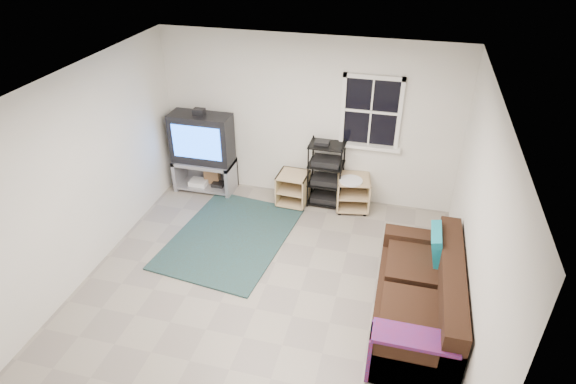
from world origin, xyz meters
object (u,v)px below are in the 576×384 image
(av_rack, at_px, (326,177))
(side_table_right, at_px, (353,190))
(tv_unit, at_px, (203,146))
(sofa, at_px, (420,300))
(side_table_left, at_px, (294,187))

(av_rack, relative_size, side_table_right, 1.88)
(tv_unit, bearing_deg, side_table_right, 0.53)
(sofa, bearing_deg, av_rack, 123.96)
(av_rack, distance_m, side_table_left, 0.53)
(side_table_left, xyz_separation_m, side_table_right, (0.93, 0.09, 0.03))
(av_rack, height_order, side_table_left, av_rack)
(av_rack, relative_size, sofa, 0.53)
(side_table_left, bearing_deg, sofa, -46.75)
(tv_unit, relative_size, side_table_left, 2.66)
(tv_unit, xyz_separation_m, av_rack, (2.02, 0.05, -0.32))
(sofa, bearing_deg, tv_unit, 148.17)
(tv_unit, xyz_separation_m, sofa, (3.53, -2.19, -0.46))
(tv_unit, bearing_deg, side_table_left, -2.47)
(av_rack, distance_m, side_table_right, 0.46)
(side_table_left, relative_size, side_table_right, 0.94)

